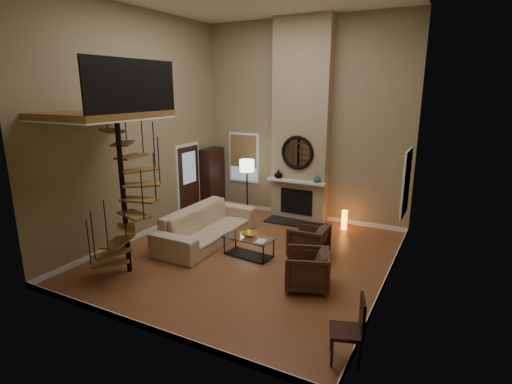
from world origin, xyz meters
The scene contains 32 objects.
ground centered at (0.00, 0.00, -0.01)m, with size 6.00×6.50×0.01m, color #9C5A32.
back_wall centered at (0.00, 3.25, 2.75)m, with size 6.00×0.02×5.50m, color #8E7F5C.
front_wall centered at (0.00, -3.25, 2.75)m, with size 6.00×0.02×5.50m, color #8E7F5C.
left_wall centered at (-3.00, 0.00, 2.75)m, with size 0.02×6.50×5.50m, color #8E7F5C.
right_wall centered at (3.00, 0.00, 2.75)m, with size 0.02×6.50×5.50m, color #8E7F5C.
baseboard_back centered at (0.00, 3.24, 0.06)m, with size 6.00×0.02×0.12m, color white.
baseboard_front centered at (0.00, -3.24, 0.06)m, with size 6.00×0.02×0.12m, color white.
baseboard_left centered at (-2.99, 0.00, 0.06)m, with size 0.02×6.50×0.12m, color white.
baseboard_right centered at (2.99, 0.00, 0.06)m, with size 0.02×6.50×0.12m, color white.
chimney_breast centered at (0.00, 3.06, 2.75)m, with size 1.60×0.38×5.50m, color #9E8867.
hearth centered at (0.00, 2.57, 0.02)m, with size 1.50×0.60×0.04m, color black.
firebox centered at (0.00, 2.86, 0.55)m, with size 0.95×0.02×0.72m, color black.
mantel centered at (0.00, 2.78, 1.15)m, with size 1.70×0.18×0.06m, color white.
mirror_frame centered at (0.00, 2.84, 1.95)m, with size 0.94×0.94×0.10m, color black.
mirror_disc centered at (0.00, 2.85, 1.95)m, with size 0.80×0.80×0.01m, color white.
vase_left centered at (-0.55, 2.82, 1.30)m, with size 0.24×0.24×0.25m, color black.
vase_right centered at (0.60, 2.82, 1.28)m, with size 0.20×0.20×0.21m, color #185555.
window_back centered at (-1.90, 3.22, 1.62)m, with size 1.02×0.06×1.52m.
window_right centered at (2.97, 2.00, 1.63)m, with size 0.06×1.02×1.52m.
entry_door centered at (-2.95, 1.80, 1.05)m, with size 0.10×1.05×2.16m.
loft centered at (-2.04, -1.80, 3.24)m, with size 1.70×2.20×1.09m.
spiral_stair centered at (-1.78, -1.79, 1.78)m, with size 1.47×1.47×4.06m.
hutch centered at (-2.79, 2.81, 0.95)m, with size 0.39×0.83×1.86m, color black.
sofa centered at (-1.34, 0.37, 0.40)m, with size 2.97×1.16×0.87m, color tan.
armchair_near centered at (1.27, 0.66, 0.35)m, with size 0.79×0.81×0.74m, color #472C20.
armchair_far centered at (1.75, -0.71, 0.35)m, with size 0.80×0.82×0.75m, color #472C20.
coffee_table centered at (0.02, 0.02, 0.28)m, with size 1.19×0.67×0.44m.
bowl centered at (0.02, 0.07, 0.50)m, with size 0.36×0.36×0.09m, color gold.
book centered at (0.37, -0.13, 0.46)m, with size 0.22×0.30×0.03m, color gray.
floor_lamp centered at (-1.33, 2.39, 1.41)m, with size 0.42×0.42×1.72m.
accent_lamp centered at (1.43, 2.76, 0.25)m, with size 0.15×0.15×0.53m, color orange.
side_chair centered at (2.98, -2.45, 0.53)m, with size 0.56×0.56×0.96m.
Camera 1 is at (4.04, -7.30, 3.67)m, focal length 28.02 mm.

